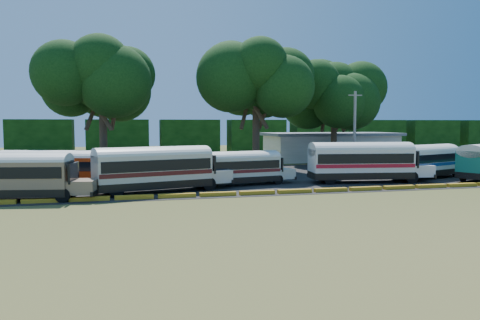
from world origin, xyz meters
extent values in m
plane|color=#314416|center=(0.00, 0.00, 0.00)|extent=(160.00, 160.00, 0.00)
cube|color=black|center=(1.00, 12.00, 0.01)|extent=(64.00, 24.00, 0.02)
cube|color=orange|center=(-16.50, 1.00, 0.15)|extent=(2.70, 0.45, 0.30)
cube|color=orange|center=(-13.50, 1.00, 0.15)|extent=(2.70, 0.45, 0.30)
cube|color=orange|center=(-10.50, 1.00, 0.15)|extent=(2.70, 0.45, 0.30)
cube|color=orange|center=(-7.50, 1.00, 0.15)|extent=(2.70, 0.45, 0.30)
cube|color=orange|center=(-4.50, 1.00, 0.15)|extent=(2.70, 0.45, 0.30)
cube|color=orange|center=(-1.50, 1.00, 0.15)|extent=(2.70, 0.45, 0.30)
cube|color=orange|center=(1.50, 1.00, 0.15)|extent=(2.70, 0.45, 0.30)
cube|color=orange|center=(4.50, 1.00, 0.15)|extent=(2.70, 0.45, 0.30)
cube|color=orange|center=(7.50, 1.00, 0.15)|extent=(2.70, 0.45, 0.30)
cube|color=orange|center=(10.50, 1.00, 0.15)|extent=(2.70, 0.45, 0.30)
cube|color=orange|center=(13.50, 1.00, 0.15)|extent=(2.70, 0.45, 0.30)
cube|color=orange|center=(16.50, 1.00, 0.15)|extent=(2.70, 0.45, 0.30)
cube|color=silver|center=(18.00, 30.00, 1.80)|extent=(18.00, 8.00, 3.60)
cube|color=#595C61|center=(18.00, 30.00, 3.80)|extent=(19.00, 9.00, 0.40)
cube|color=black|center=(-24.00, 48.00, 3.00)|extent=(10.00, 4.00, 6.00)
cube|color=black|center=(-12.00, 48.00, 3.00)|extent=(10.00, 4.00, 6.00)
cube|color=black|center=(0.00, 48.00, 3.00)|extent=(10.00, 4.00, 6.00)
cube|color=black|center=(12.00, 48.00, 3.00)|extent=(10.00, 4.00, 6.00)
cube|color=black|center=(24.00, 48.00, 3.00)|extent=(10.00, 4.00, 6.00)
cube|color=black|center=(36.00, 48.00, 3.00)|extent=(10.00, 4.00, 6.00)
cube|color=black|center=(48.00, 48.00, 3.00)|extent=(10.00, 4.00, 6.00)
cylinder|color=black|center=(-15.22, 0.76, 0.50)|extent=(1.03, 0.45, 1.00)
cylinder|color=black|center=(-14.85, 2.86, 0.50)|extent=(1.03, 0.45, 1.00)
cube|color=black|center=(-18.87, 2.48, 0.65)|extent=(8.50, 3.88, 0.55)
cube|color=#8A6C51|center=(-18.87, 2.48, 1.83)|extent=(8.50, 3.88, 1.83)
cube|color=black|center=(-18.87, 2.48, 2.05)|extent=(8.19, 3.88, 0.77)
ellipsoid|color=silver|center=(-18.87, 2.48, 2.75)|extent=(8.50, 3.88, 1.12)
cube|color=#8A6C51|center=(-13.95, 1.62, 0.95)|extent=(2.15, 2.48, 0.95)
cube|color=black|center=(-14.57, 1.73, 1.92)|extent=(0.55, 2.29, 1.37)
cube|color=black|center=(-13.12, 1.47, 0.55)|extent=(0.60, 2.44, 0.30)
cylinder|color=black|center=(-13.61, 5.73, 0.48)|extent=(1.00, 0.54, 0.96)
cylinder|color=black|center=(-13.01, 7.70, 0.48)|extent=(1.00, 0.54, 0.96)
cylinder|color=black|center=(-19.87, 7.62, 0.48)|extent=(1.00, 0.54, 0.96)
cylinder|color=black|center=(-19.28, 9.59, 0.48)|extent=(1.00, 0.54, 0.96)
cube|color=black|center=(-16.90, 7.80, 0.63)|extent=(8.25, 4.58, 0.53)
cube|color=maroon|center=(-16.90, 7.80, 1.77)|extent=(8.25, 4.58, 1.76)
cube|color=black|center=(-16.90, 7.80, 1.98)|extent=(7.96, 4.54, 0.74)
ellipsoid|color=silver|center=(-16.90, 7.80, 2.65)|extent=(8.25, 4.58, 1.08)
cube|color=maroon|center=(-12.30, 6.41, 0.91)|extent=(2.27, 2.53, 0.91)
cube|color=black|center=(-12.88, 6.59, 1.85)|extent=(0.78, 2.16, 1.32)
cube|color=black|center=(-11.51, 6.18, 0.53)|extent=(0.85, 2.31, 0.29)
cube|color=black|center=(-20.63, 8.92, 0.53)|extent=(0.85, 2.31, 0.29)
cylinder|color=black|center=(-4.63, 3.92, 0.54)|extent=(1.12, 0.56, 1.08)
cylinder|color=black|center=(-5.20, 6.15, 0.54)|extent=(1.12, 0.56, 1.08)
cylinder|color=black|center=(-11.71, 2.10, 0.54)|extent=(1.12, 0.56, 1.08)
cylinder|color=black|center=(-12.29, 4.33, 0.54)|extent=(1.12, 0.56, 1.08)
cube|color=black|center=(-8.98, 3.99, 0.70)|extent=(9.22, 4.81, 0.59)
cube|color=beige|center=(-8.98, 3.99, 1.98)|extent=(9.22, 4.81, 1.97)
cube|color=black|center=(-8.98, 3.99, 2.21)|extent=(8.89, 4.78, 0.83)
cube|color=#4D1513|center=(-8.98, 3.99, 1.58)|extent=(9.14, 4.83, 0.32)
ellipsoid|color=silver|center=(-8.98, 3.99, 2.96)|extent=(9.22, 4.81, 1.21)
cube|color=beige|center=(-3.77, 5.33, 1.02)|extent=(2.47, 2.78, 1.02)
cube|color=black|center=(-4.42, 5.16, 2.07)|extent=(0.77, 2.44, 1.48)
cube|color=black|center=(-2.88, 5.56, 0.59)|extent=(0.85, 2.60, 0.32)
cube|color=black|center=(-13.20, 2.90, 0.59)|extent=(0.85, 2.60, 0.32)
cylinder|color=black|center=(1.89, 6.10, 0.45)|extent=(0.93, 0.40, 0.90)
cylinder|color=black|center=(1.56, 7.98, 0.45)|extent=(0.93, 0.40, 0.90)
cylinder|color=black|center=(-4.12, 5.05, 0.45)|extent=(0.93, 0.40, 0.90)
cylinder|color=black|center=(-4.44, 6.94, 0.45)|extent=(0.93, 0.40, 0.90)
cube|color=black|center=(-1.72, 6.44, 0.58)|extent=(7.62, 3.46, 0.49)
cube|color=beige|center=(-1.72, 6.44, 1.64)|extent=(7.62, 3.46, 1.64)
cube|color=black|center=(-1.72, 6.44, 1.84)|extent=(7.34, 3.47, 0.69)
cube|color=#571618|center=(-1.72, 6.44, 1.32)|extent=(7.55, 3.49, 0.27)
ellipsoid|color=silver|center=(-1.72, 6.44, 2.46)|extent=(7.62, 3.46, 1.01)
cube|color=beige|center=(2.69, 7.21, 0.85)|extent=(1.93, 2.22, 0.85)
cube|color=black|center=(2.14, 7.11, 1.73)|extent=(0.48, 2.05, 1.23)
cube|color=black|center=(3.44, 7.34, 0.49)|extent=(0.53, 2.19, 0.27)
cube|color=black|center=(-5.29, 5.82, 0.49)|extent=(0.53, 2.19, 0.27)
cylinder|color=black|center=(13.69, 3.93, 0.55)|extent=(1.14, 0.45, 1.11)
cylinder|color=black|center=(14.00, 6.28, 0.55)|extent=(1.14, 0.45, 1.11)
cylinder|color=black|center=(6.24, 4.93, 0.55)|extent=(1.14, 0.45, 1.11)
cylinder|color=black|center=(6.55, 7.28, 0.55)|extent=(1.14, 0.45, 1.11)
cube|color=black|center=(9.57, 5.68, 0.72)|extent=(9.35, 3.95, 0.61)
cube|color=white|center=(9.57, 5.68, 2.03)|extent=(9.35, 3.95, 2.02)
cube|color=black|center=(9.57, 5.68, 2.27)|extent=(9.00, 3.96, 0.85)
cube|color=#A71022|center=(9.57, 5.68, 1.62)|extent=(9.27, 3.98, 0.33)
ellipsoid|color=silver|center=(9.57, 5.68, 3.04)|extent=(9.35, 3.95, 1.24)
cube|color=white|center=(15.05, 4.94, 1.05)|extent=(2.30, 2.68, 1.05)
cube|color=black|center=(14.36, 5.04, 2.13)|extent=(0.50, 2.54, 1.52)
cube|color=black|center=(15.98, 4.82, 0.61)|extent=(0.56, 2.71, 0.33)
cube|color=black|center=(5.13, 6.28, 0.61)|extent=(0.56, 2.71, 0.33)
cylinder|color=black|center=(20.90, 7.16, 0.50)|extent=(1.03, 0.62, 1.00)
cylinder|color=black|center=(20.14, 9.16, 0.50)|extent=(1.03, 0.62, 1.00)
cylinder|color=black|center=(14.55, 4.74, 0.50)|extent=(1.03, 0.62, 1.00)
cylinder|color=black|center=(13.79, 6.74, 0.50)|extent=(1.03, 0.62, 1.00)
cube|color=black|center=(16.88, 6.77, 0.65)|extent=(8.55, 5.25, 0.55)
cube|color=silver|center=(16.88, 6.77, 1.83)|extent=(8.55, 5.25, 1.83)
cube|color=black|center=(16.88, 6.77, 2.05)|extent=(8.26, 5.19, 0.77)
cube|color=navy|center=(16.88, 6.77, 1.47)|extent=(8.48, 5.26, 0.30)
ellipsoid|color=silver|center=(16.88, 6.77, 2.75)|extent=(8.55, 5.25, 1.12)
cube|color=silver|center=(21.54, 8.55, 0.95)|extent=(2.46, 2.69, 0.95)
cube|color=black|center=(20.96, 8.33, 1.92)|extent=(0.96, 2.20, 1.37)
cube|color=black|center=(22.34, 8.85, 0.55)|extent=(1.04, 2.35, 0.30)
cube|color=black|center=(13.09, 5.33, 0.55)|extent=(1.04, 2.35, 0.30)
cylinder|color=black|center=(19.29, 4.21, 0.52)|extent=(1.07, 0.70, 1.04)
cube|color=black|center=(18.65, 2.70, 0.57)|extent=(1.22, 2.41, 0.31)
cylinder|color=#38281C|center=(-13.18, 18.76, 3.57)|extent=(0.80, 0.80, 7.14)
cylinder|color=#38281C|center=(-11.96, 19.21, 6.63)|extent=(1.31, 2.60, 4.08)
cylinder|color=#38281C|center=(-14.18, 19.60, 6.63)|extent=(2.02, 2.28, 4.08)
cylinder|color=#38281C|center=(-13.41, 17.48, 6.63)|extent=(2.65, 0.89, 4.08)
ellipsoid|color=black|center=(-13.18, 18.76, 10.44)|extent=(10.05, 10.05, 7.37)
cylinder|color=#38281C|center=(3.38, 18.30, 3.61)|extent=(0.80, 0.80, 7.23)
cylinder|color=#38281C|center=(4.60, 18.74, 6.71)|extent=(1.32, 2.63, 4.13)
cylinder|color=#38281C|center=(2.39, 19.13, 6.71)|extent=(2.03, 2.31, 4.13)
cylinder|color=#38281C|center=(3.16, 17.02, 6.71)|extent=(2.68, 0.89, 4.13)
ellipsoid|color=black|center=(3.38, 18.30, 10.57)|extent=(10.15, 10.15, 7.44)
cylinder|color=#38281C|center=(15.51, 23.72, 3.28)|extent=(0.80, 0.80, 6.55)
cylinder|color=#38281C|center=(16.73, 24.17, 6.09)|extent=(1.24, 2.43, 3.77)
cylinder|color=#38281C|center=(14.51, 24.56, 6.09)|extent=(1.90, 2.14, 3.77)
cylinder|color=#38281C|center=(15.28, 22.44, 6.09)|extent=(2.47, 0.86, 3.77)
ellipsoid|color=black|center=(15.51, 23.72, 9.63)|extent=(9.90, 9.90, 7.26)
cylinder|color=gray|center=(13.58, 14.48, 4.43)|extent=(0.30, 0.30, 8.87)
cube|color=gray|center=(13.58, 14.48, 8.42)|extent=(1.60, 0.12, 0.12)
camera|label=1|loc=(-11.21, -32.41, 5.33)|focal=35.00mm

